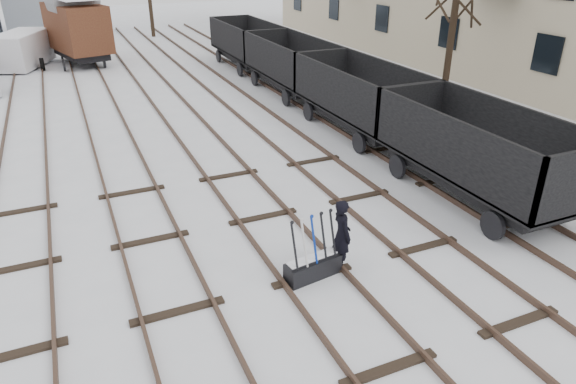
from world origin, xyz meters
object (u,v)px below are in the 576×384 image
(ground_frame, at_px, (313,266))
(box_van_wagon, at_px, (77,26))
(freight_wagon_a, at_px, (475,165))
(panel_van, at_px, (22,49))
(worker, at_px, (342,235))

(ground_frame, xyz_separation_m, box_van_wagon, (-2.99, 25.79, 1.97))
(freight_wagon_a, relative_size, box_van_wagon, 1.14)
(box_van_wagon, distance_m, panel_van, 3.46)
(worker, height_order, freight_wagon_a, freight_wagon_a)
(box_van_wagon, xyz_separation_m, panel_van, (-3.20, 0.53, -1.21))
(ground_frame, xyz_separation_m, panel_van, (-6.18, 26.32, 0.76))
(worker, relative_size, box_van_wagon, 0.30)
(box_van_wagon, relative_size, panel_van, 1.12)
(worker, height_order, panel_van, panel_van)
(freight_wagon_a, bearing_deg, worker, -162.78)
(ground_frame, xyz_separation_m, worker, (0.75, 0.10, 0.56))
(box_van_wagon, bearing_deg, worker, -96.58)
(worker, xyz_separation_m, box_van_wagon, (-3.74, 25.69, 1.41))
(ground_frame, relative_size, worker, 0.88)
(freight_wagon_a, bearing_deg, panel_van, 116.30)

